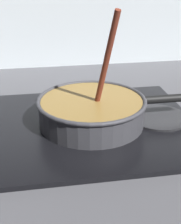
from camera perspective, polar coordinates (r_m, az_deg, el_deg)
name	(u,v)px	position (r m, az deg, el deg)	size (l,w,h in m)	color
ground	(108,182)	(0.71, 3.18, -12.20)	(2.40, 1.60, 0.04)	#4C4C51
hob_plate	(90,125)	(0.87, 0.00, -2.33)	(0.56, 0.48, 0.01)	black
burner_ring	(90,122)	(0.87, 0.00, -1.75)	(0.20, 0.20, 0.01)	#592D0C
spare_burner	(158,117)	(0.91, 11.83, -0.87)	(0.16, 0.16, 0.01)	#262628
cooking_pan	(91,110)	(0.85, 0.10, 0.34)	(0.42, 0.29, 0.30)	#38383D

